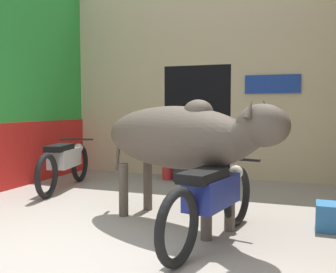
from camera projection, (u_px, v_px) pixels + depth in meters
name	position (u px, v px, depth m)	size (l,w,h in m)	color
ground_plane	(72.00, 258.00, 3.31)	(30.00, 30.00, 0.00)	#9E9389
wall_left_shopfront	(1.00, 74.00, 6.00)	(0.25, 4.16, 3.70)	green
wall_back_with_doorway	(203.00, 92.00, 7.34)	(5.02, 0.93, 3.70)	#C6B289
cow	(180.00, 138.00, 4.20)	(2.35, 1.44, 1.36)	#4C4238
motorcycle_near	(212.00, 198.00, 3.66)	(0.61, 1.91, 0.76)	black
motorcycle_far	(65.00, 162.00, 6.12)	(0.62, 1.90, 0.76)	black
shopkeeper_seated	(184.00, 145.00, 6.81)	(0.38, 0.33, 1.19)	#282833
plastic_stool	(168.00, 167.00, 6.95)	(0.29, 0.29, 0.42)	red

